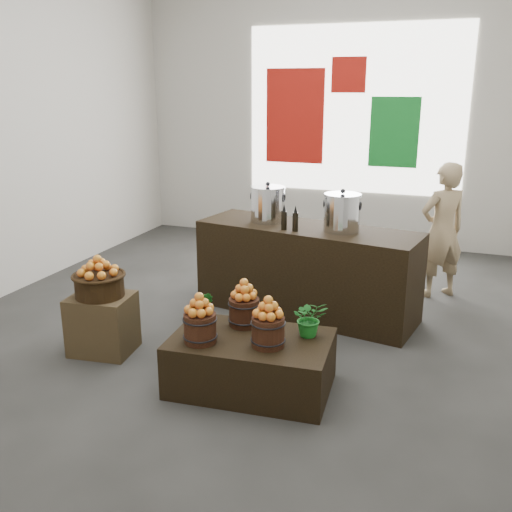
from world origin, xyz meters
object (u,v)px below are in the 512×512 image
(stock_pot_left, at_px, (268,205))
(display_table, at_px, (251,363))
(crate, at_px, (103,324))
(shopper, at_px, (442,231))
(stock_pot_center, at_px, (342,214))
(wicker_basket, at_px, (99,286))
(counter, at_px, (307,270))

(stock_pot_left, bearing_deg, display_table, -75.29)
(crate, distance_m, shopper, 3.83)
(display_table, bearing_deg, crate, 169.87)
(stock_pot_left, bearing_deg, shopper, 28.07)
(crate, bearing_deg, display_table, -6.10)
(stock_pot_center, bearing_deg, wicker_basket, -141.47)
(wicker_basket, relative_size, shopper, 0.28)
(stock_pot_left, relative_size, shopper, 0.23)
(wicker_basket, relative_size, counter, 0.19)
(display_table, xyz_separation_m, shopper, (1.30, 2.73, 0.56))
(crate, xyz_separation_m, stock_pot_left, (1.03, 1.63, 0.86))
(wicker_basket, distance_m, stock_pot_left, 1.99)
(crate, xyz_separation_m, counter, (1.50, 1.55, 0.20))
(counter, xyz_separation_m, stock_pot_left, (-0.47, 0.08, 0.65))
(stock_pot_left, bearing_deg, crate, -122.28)
(counter, bearing_deg, stock_pot_center, 0.00)
(crate, bearing_deg, counter, 45.93)
(crate, bearing_deg, stock_pot_center, 38.53)
(wicker_basket, bearing_deg, crate, 0.00)
(shopper, bearing_deg, stock_pot_center, 12.36)
(display_table, height_order, stock_pot_center, stock_pot_center)
(crate, height_order, display_table, crate)
(crate, relative_size, wicker_basket, 1.25)
(display_table, xyz_separation_m, stock_pot_center, (0.36, 1.64, 0.91))
(crate, xyz_separation_m, wicker_basket, (0.00, 0.00, 0.37))
(counter, bearing_deg, wicker_basket, -123.89)
(wicker_basket, height_order, stock_pot_left, stock_pot_left)
(display_table, bearing_deg, shopper, 60.57)
(display_table, distance_m, counter, 1.73)
(wicker_basket, bearing_deg, display_table, -6.10)
(stock_pot_center, bearing_deg, display_table, -102.36)
(counter, xyz_separation_m, stock_pot_center, (0.36, -0.07, 0.65))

